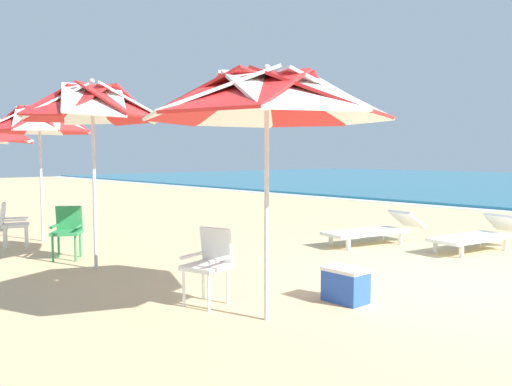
{
  "coord_description": "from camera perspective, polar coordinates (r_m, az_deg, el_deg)",
  "views": [
    {
      "loc": [
        3.07,
        -6.37,
        1.69
      ],
      "look_at": [
        -4.02,
        -0.01,
        1.0
      ],
      "focal_mm": 35.6,
      "sensor_mm": 36.0,
      "label": 1
    }
  ],
  "objects": [
    {
      "name": "ground_plane",
      "position": [
        7.27,
        22.09,
        -9.61
      ],
      "size": [
        80.0,
        80.0,
        0.0
      ],
      "primitive_type": "plane",
      "color": "#D3B784"
    },
    {
      "name": "beach_umbrella_1",
      "position": [
        7.92,
        -17.91,
        9.35
      ],
      "size": [
        2.13,
        2.13,
        2.83
      ],
      "color": "silver",
      "rests_on": "ground"
    },
    {
      "name": "beach_umbrella_2",
      "position": [
        10.94,
        -23.16,
        7.38
      ],
      "size": [
        2.07,
        2.07,
        2.76
      ],
      "color": "silver",
      "rests_on": "ground"
    },
    {
      "name": "plastic_chair_0",
      "position": [
        5.87,
        -5.26,
        -7.6
      ],
      "size": [
        0.55,
        0.57,
        0.87
      ],
      "color": "white",
      "rests_on": "ground"
    },
    {
      "name": "cooler_box",
      "position": [
        6.07,
        10.02,
        -10.11
      ],
      "size": [
        0.5,
        0.34,
        0.4
      ],
      "color": "blue",
      "rests_on": "ground"
    },
    {
      "name": "plastic_chair_1",
      "position": [
        8.93,
        -20.42,
        -3.8
      ],
      "size": [
        0.63,
        0.62,
        0.87
      ],
      "color": "#2D8C4C",
      "rests_on": "ground"
    },
    {
      "name": "sun_lounger_1",
      "position": [
        9.95,
        23.68,
        -4.35
      ],
      "size": [
        0.94,
        2.21,
        0.62
      ],
      "color": "white",
      "rests_on": "ground"
    },
    {
      "name": "sun_lounger_2",
      "position": [
        10.02,
        13.17,
        -4.04
      ],
      "size": [
        1.09,
        2.23,
        0.62
      ],
      "color": "white",
      "rests_on": "ground"
    },
    {
      "name": "beach_umbrella_0",
      "position": [
        5.17,
        1.22,
        10.53
      ],
      "size": [
        2.56,
        2.56,
        2.61
      ],
      "color": "silver",
      "rests_on": "ground"
    },
    {
      "name": "plastic_chair_2",
      "position": [
        10.21,
        -25.8,
        -2.98
      ],
      "size": [
        0.57,
        0.59,
        0.87
      ],
      "color": "white",
      "rests_on": "ground"
    }
  ]
}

